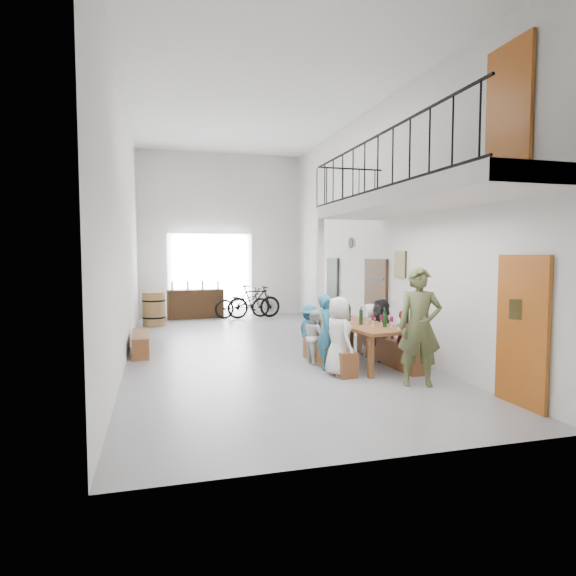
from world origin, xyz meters
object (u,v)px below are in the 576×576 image
object	(u,v)px
side_bench	(141,343)
oak_barrel	(154,309)
bicycle_near	(243,303)
tasting_table	(360,328)
host_standing	(420,327)
serving_counter	(196,304)
bench_inner	(328,355)

from	to	relation	value
side_bench	oak_barrel	xyz separation A→B (m)	(0.26, 4.12, 0.28)
oak_barrel	bicycle_near	bearing A→B (deg)	19.75
tasting_table	host_standing	bearing A→B (deg)	-87.27
bicycle_near	tasting_table	bearing A→B (deg)	179.40
oak_barrel	host_standing	distance (m)	8.93
bicycle_near	side_bench	bearing A→B (deg)	140.50
oak_barrel	serving_counter	distance (m)	1.88
tasting_table	serving_counter	world-z (taller)	serving_counter
side_bench	serving_counter	distance (m)	5.69
tasting_table	serving_counter	distance (m)	8.01
bench_inner	bicycle_near	world-z (taller)	bicycle_near
side_bench	bicycle_near	xyz separation A→B (m)	(3.09, 5.14, 0.28)
bench_inner	bicycle_near	xyz separation A→B (m)	(-0.34, 7.33, 0.28)
host_standing	bicycle_near	bearing A→B (deg)	119.16
host_standing	tasting_table	bearing A→B (deg)	121.39
bench_inner	bicycle_near	bearing A→B (deg)	89.55
serving_counter	host_standing	world-z (taller)	host_standing
tasting_table	oak_barrel	bearing A→B (deg)	113.62
bicycle_near	serving_counter	bearing A→B (deg)	69.31
bench_inner	serving_counter	xyz separation A→B (m)	(-1.86, 7.65, 0.26)
bench_inner	host_standing	size ratio (longest dim) A/B	1.00
oak_barrel	serving_counter	bearing A→B (deg)	45.59
serving_counter	bicycle_near	world-z (taller)	bicycle_near
tasting_table	bench_inner	distance (m)	0.83
host_standing	serving_counter	bearing A→B (deg)	127.79
oak_barrel	host_standing	size ratio (longest dim) A/B	0.53
serving_counter	bicycle_near	size ratio (longest dim) A/B	0.95
bench_inner	host_standing	distance (m)	1.99
serving_counter	bicycle_near	xyz separation A→B (m)	(1.51, -0.33, 0.02)
oak_barrel	bicycle_near	world-z (taller)	same
tasting_table	bicycle_near	bearing A→B (deg)	90.00
side_bench	bicycle_near	bearing A→B (deg)	59.00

